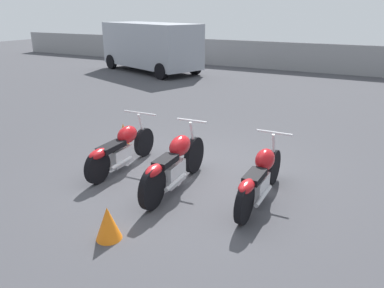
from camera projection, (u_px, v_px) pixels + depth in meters
ground_plane at (193, 177)px, 6.73m from camera, size 60.00×60.00×0.00m
fence_back at (327, 59)px, 17.38m from camera, size 40.00×0.04×1.34m
motorcycle_slot_0 at (121, 148)px, 6.96m from camera, size 0.75×2.03×0.95m
motorcycle_slot_1 at (175, 164)px, 6.15m from camera, size 0.57×2.16×1.03m
motorcycle_slot_2 at (260, 177)px, 5.75m from camera, size 0.60×2.04×0.97m
parked_van at (150, 45)px, 17.72m from camera, size 5.71×3.74×2.24m
traffic_cone_near at (108, 223)px, 4.86m from camera, size 0.34×0.34×0.46m
traffic_cone_far at (124, 135)px, 8.13m from camera, size 0.26×0.26×0.53m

